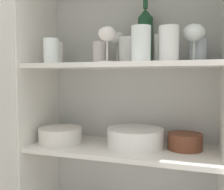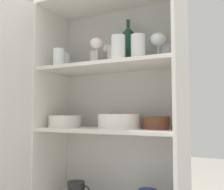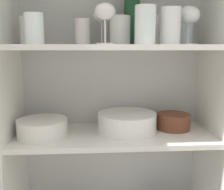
# 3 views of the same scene
# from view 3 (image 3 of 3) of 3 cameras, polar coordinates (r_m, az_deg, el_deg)

# --- Properties ---
(cupboard_back_panel) EXTENTS (0.84, 0.02, 1.48)m
(cupboard_back_panel) POSITION_cam_3_polar(r_m,az_deg,el_deg) (1.26, -0.05, -5.83)
(cupboard_back_panel) COLOR silver
(cupboard_back_panel) RESTS_ON ground_plane
(cupboard_side_left) EXTENTS (0.02, 0.35, 1.48)m
(cupboard_side_left) POSITION_cam_3_polar(r_m,az_deg,el_deg) (1.15, -20.67, -8.07)
(cupboard_side_left) COLOR white
(cupboard_side_left) RESTS_ON ground_plane
(cupboard_side_right) EXTENTS (0.02, 0.35, 1.48)m
(cupboard_side_right) POSITION_cam_3_polar(r_m,az_deg,el_deg) (1.20, 20.64, -7.26)
(cupboard_side_right) COLOR white
(cupboard_side_right) RESTS_ON ground_plane
(shelf_board_middle) EXTENTS (0.80, 0.31, 0.02)m
(shelf_board_middle) POSITION_cam_3_polar(r_m,az_deg,el_deg) (1.10, 0.50, -8.84)
(shelf_board_middle) COLOR silver
(shelf_board_upper) EXTENTS (0.80, 0.31, 0.02)m
(shelf_board_upper) POSITION_cam_3_polar(r_m,az_deg,el_deg) (1.05, 0.53, 10.29)
(shelf_board_upper) COLOR silver
(tumbler_glass_0) EXTENTS (0.06, 0.06, 0.10)m
(tumbler_glass_0) POSITION_cam_3_polar(r_m,az_deg,el_deg) (1.11, -6.43, 13.45)
(tumbler_glass_0) COLOR silver
(tumbler_glass_0) RESTS_ON shelf_board_upper
(tumbler_glass_1) EXTENTS (0.07, 0.07, 0.10)m
(tumbler_glass_1) POSITION_cam_3_polar(r_m,az_deg,el_deg) (1.20, 15.49, 12.81)
(tumbler_glass_1) COLOR white
(tumbler_glass_1) RESTS_ON shelf_board_upper
(tumbler_glass_2) EXTENTS (0.08, 0.08, 0.11)m
(tumbler_glass_2) POSITION_cam_3_polar(r_m,az_deg,el_deg) (1.07, 1.77, 13.84)
(tumbler_glass_2) COLOR white
(tumbler_glass_2) RESTS_ON shelf_board_upper
(tumbler_glass_3) EXTENTS (0.07, 0.07, 0.11)m
(tumbler_glass_3) POSITION_cam_3_polar(r_m,az_deg,el_deg) (1.10, -17.71, 13.16)
(tumbler_glass_3) COLOR white
(tumbler_glass_3) RESTS_ON shelf_board_upper
(tumbler_glass_4) EXTENTS (0.07, 0.07, 0.11)m
(tumbler_glass_4) POSITION_cam_3_polar(r_m,az_deg,el_deg) (0.97, -16.57, 13.63)
(tumbler_glass_4) COLOR white
(tumbler_glass_4) RESTS_ON shelf_board_upper
(tumbler_glass_5) EXTENTS (0.07, 0.07, 0.12)m
(tumbler_glass_5) POSITION_cam_3_polar(r_m,az_deg,el_deg) (1.12, 8.99, 13.78)
(tumbler_glass_5) COLOR white
(tumbler_glass_5) RESTS_ON shelf_board_upper
(tumbler_glass_6) EXTENTS (0.08, 0.08, 0.13)m
(tumbler_glass_6) POSITION_cam_3_polar(r_m,az_deg,el_deg) (0.97, 7.22, 14.83)
(tumbler_glass_6) COLOR white
(tumbler_glass_6) RESTS_ON shelf_board_upper
(tumbler_glass_7) EXTENTS (0.08, 0.08, 0.13)m
(tumbler_glass_7) POSITION_cam_3_polar(r_m,az_deg,el_deg) (1.02, 12.53, 14.40)
(tumbler_glass_7) COLOR white
(tumbler_glass_7) RESTS_ON shelf_board_upper
(wine_glass_0) EXTENTS (0.07, 0.07, 0.15)m
(wine_glass_0) POSITION_cam_3_polar(r_m,az_deg,el_deg) (1.13, -2.22, 16.46)
(wine_glass_0) COLOR white
(wine_glass_0) RESTS_ON shelf_board_upper
(wine_glass_1) EXTENTS (0.09, 0.09, 0.15)m
(wine_glass_1) POSITION_cam_3_polar(r_m,az_deg,el_deg) (1.11, 16.35, 16.03)
(wine_glass_1) COLOR white
(wine_glass_1) RESTS_ON shelf_board_upper
(wine_glass_2) EXTENTS (0.07, 0.07, 0.15)m
(wine_glass_2) POSITION_cam_3_polar(r_m,az_deg,el_deg) (0.97, -1.53, 17.19)
(wine_glass_2) COLOR silver
(wine_glass_2) RESTS_ON shelf_board_upper
(wine_bottle) EXTENTS (0.07, 0.07, 0.29)m
(wine_bottle) POSITION_cam_3_polar(r_m,az_deg,el_deg) (1.16, 4.30, 17.00)
(wine_bottle) COLOR #194728
(wine_bottle) RESTS_ON shelf_board_upper
(plate_stack_white) EXTENTS (0.25, 0.25, 0.08)m
(plate_stack_white) POSITION_cam_3_polar(r_m,az_deg,el_deg) (1.12, 3.27, -5.94)
(plate_stack_white) COLOR white
(plate_stack_white) RESTS_ON shelf_board_middle
(mixing_bowl_large) EXTENTS (0.20, 0.20, 0.07)m
(mixing_bowl_large) POSITION_cam_3_polar(r_m,az_deg,el_deg) (1.08, -14.89, -6.82)
(mixing_bowl_large) COLOR silver
(mixing_bowl_large) RESTS_ON shelf_board_middle
(serving_bowl_small) EXTENTS (0.14, 0.14, 0.07)m
(serving_bowl_small) POSITION_cam_3_polar(r_m,az_deg,el_deg) (1.18, 13.23, -5.46)
(serving_bowl_small) COLOR brown
(serving_bowl_small) RESTS_ON shelf_board_middle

